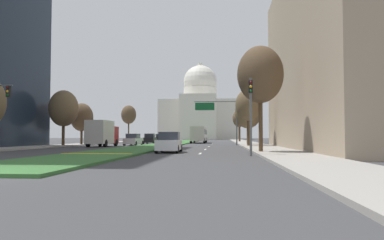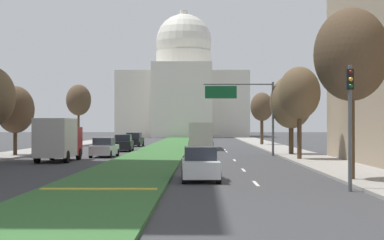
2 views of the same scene
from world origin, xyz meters
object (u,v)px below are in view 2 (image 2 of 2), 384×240
object	(u,v)px
capitol_building	(184,92)
street_tree_right_far	(291,102)
overhead_guide_sign	(246,103)
street_tree_right_mid	(299,93)
street_tree_left_far	(15,110)
street_tree_left_distant	(79,100)
city_bus	(201,133)
sedan_far_horizon	(134,140)
traffic_light_near_right	(350,111)
sedan_distant	(123,143)
street_tree_right_near	(351,55)
sedan_midblock	(104,148)
sedan_lead_stopped	(200,165)
street_tree_right_distant	(262,107)
box_truck_delivery	(58,139)

from	to	relation	value
capitol_building	street_tree_right_far	distance (m)	86.56
overhead_guide_sign	street_tree_right_mid	xyz separation A→B (m)	(3.50, -7.23, 0.45)
street_tree_left_far	street_tree_right_mid	bearing A→B (deg)	-14.00
street_tree_left_distant	city_bus	world-z (taller)	street_tree_left_distant
capitol_building	sedan_far_horizon	size ratio (longest dim) A/B	6.72
traffic_light_near_right	street_tree_right_mid	xyz separation A→B (m)	(1.35, 21.21, 1.81)
street_tree_right_mid	city_bus	size ratio (longest dim) A/B	0.65
street_tree_left_distant	sedan_distant	distance (m)	18.73
street_tree_left_far	overhead_guide_sign	bearing A→B (deg)	3.89
street_tree_right_near	sedan_midblock	distance (m)	27.33
street_tree_right_mid	street_tree_right_far	bearing A→B (deg)	86.20
street_tree_left_far	sedan_lead_stopped	world-z (taller)	street_tree_left_far
street_tree_left_far	street_tree_right_distant	world-z (taller)	street_tree_right_distant
street_tree_right_mid	street_tree_right_distant	bearing A→B (deg)	89.16
overhead_guide_sign	sedan_far_horizon	world-z (taller)	overhead_guide_sign
sedan_midblock	sedan_far_horizon	xyz separation A→B (m)	(-0.26, 24.93, 0.04)
street_tree_right_distant	sedan_far_horizon	xyz separation A→B (m)	(-16.40, -3.76, -4.22)
sedan_lead_stopped	street_tree_left_far	bearing A→B (deg)	125.84
capitol_building	street_tree_right_near	xyz separation A→B (m)	(11.29, -110.27, -4.11)
overhead_guide_sign	sedan_far_horizon	distance (m)	26.05
traffic_light_near_right	sedan_midblock	bearing A→B (deg)	118.73
traffic_light_near_right	street_tree_left_distant	world-z (taller)	street_tree_left_distant
street_tree_right_mid	box_truck_delivery	distance (m)	18.47
capitol_building	sedan_midblock	bearing A→B (deg)	-92.65
capitol_building	street_tree_right_distant	distance (m)	61.04
street_tree_left_far	street_tree_right_far	size ratio (longest dim) A/B	0.85
street_tree_left_far	box_truck_delivery	size ratio (longest dim) A/B	0.95
sedan_lead_stopped	sedan_midblock	world-z (taller)	sedan_lead_stopped
sedan_far_horizon	traffic_light_near_right	bearing A→B (deg)	-74.07
street_tree_left_distant	sedan_midblock	distance (m)	28.68
sedan_distant	sedan_far_horizon	size ratio (longest dim) A/B	1.07
street_tree_left_distant	street_tree_right_distant	xyz separation A→B (m)	(23.87, 1.55, -0.87)
traffic_light_near_right	street_tree_left_far	bearing A→B (deg)	129.32
city_bus	box_truck_delivery	bearing A→B (deg)	-114.47
street_tree_right_distant	street_tree_right_near	bearing A→B (deg)	-90.87
traffic_light_near_right	sedan_far_horizon	size ratio (longest dim) A/B	1.20
street_tree_left_distant	city_bus	size ratio (longest dim) A/B	0.72
overhead_guide_sign	street_tree_right_near	size ratio (longest dim) A/B	0.78
traffic_light_near_right	city_bus	bearing A→B (deg)	98.09
overhead_guide_sign	street_tree_right_distant	xyz separation A→B (m)	(4.00, 26.33, 0.35)
capitol_building	box_truck_delivery	size ratio (longest dim) A/B	4.57
street_tree_right_near	city_bus	bearing A→B (deg)	100.46
street_tree_left_far	box_truck_delivery	bearing A→B (deg)	-52.63
overhead_guide_sign	street_tree_right_mid	world-z (taller)	street_tree_right_mid
street_tree_left_distant	sedan_midblock	world-z (taller)	street_tree_left_distant
street_tree_right_mid	street_tree_left_far	world-z (taller)	street_tree_right_mid
box_truck_delivery	street_tree_right_distant	bearing A→B (deg)	61.88
sedan_lead_stopped	street_tree_right_distant	bearing A→B (deg)	80.89
street_tree_right_mid	overhead_guide_sign	bearing A→B (deg)	115.87
sedan_midblock	box_truck_delivery	distance (m)	6.65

